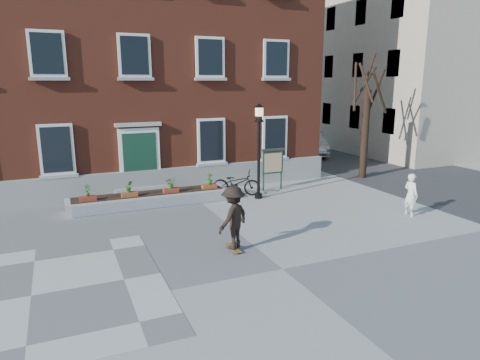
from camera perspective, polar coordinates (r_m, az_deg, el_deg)
name	(u,v)px	position (r m, az deg, el deg)	size (l,w,h in m)	color
ground	(283,269)	(11.49, 5.69, -11.73)	(100.00, 100.00, 0.00)	gray
checker_patch	(31,296)	(11.22, -26.09, -13.70)	(6.00, 6.00, 0.01)	slate
bicycle	(236,183)	(18.33, -0.50, -0.40)	(0.72, 2.06, 1.08)	black
parked_car	(310,143)	(28.88, 9.34, 4.83)	(1.62, 4.63, 1.53)	#ACAFB1
bystander	(411,195)	(16.70, 21.81, -1.82)	(0.57, 0.38, 1.57)	white
brick_building	(117,51)	(23.33, -16.14, 16.24)	(18.40, 10.85, 12.60)	brown
planter_assembly	(150,198)	(17.17, -11.90, -2.42)	(6.20, 1.12, 1.15)	#BBBBB7
bare_tree	(366,123)	(22.27, 16.41, 7.34)	(1.83, 1.83, 6.16)	black
side_street	(363,53)	(37.06, 16.07, 15.99)	(15.20, 36.00, 14.50)	#39393B
lamp_post	(259,138)	(17.51, 2.54, 5.61)	(0.40, 0.40, 3.93)	black
notice_board	(273,162)	(19.19, 4.37, 2.38)	(1.10, 0.16, 1.87)	#193226
skateboarder	(233,218)	(12.28, -0.91, -5.03)	(1.37, 1.21, 1.92)	brown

